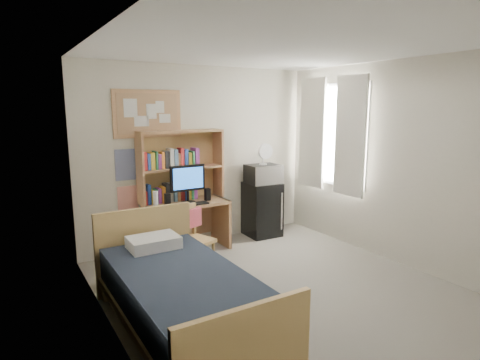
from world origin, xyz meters
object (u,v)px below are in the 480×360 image
mini_fridge (262,209)px  desk_chair (195,240)px  bed (183,303)px  speaker_right (207,194)px  bulletin_board (148,114)px  desk (187,226)px  monitor (188,184)px  speaker_left (168,200)px  microwave (263,174)px  desk_fan (263,155)px

mini_fridge → desk_chair: bearing=-149.1°
bed → speaker_right: 2.27m
bulletin_board → bed: bearing=-102.4°
bulletin_board → desk: bulletin_board is taller
monitor → speaker_right: monitor is taller
speaker_left → desk_chair: bearing=-85.9°
desk_chair → monitor: size_ratio=1.57×
bed → speaker_left: speaker_left is taller
desk → mini_fridge: mini_fridge is taller
desk_chair → speaker_left: 0.82m
bulletin_board → bed: (-0.48, -2.20, -1.64)m
monitor → microwave: size_ratio=1.07×
bulletin_board → bed: size_ratio=0.46×
bulletin_board → monitor: bearing=-40.2°
bed → monitor: size_ratio=3.86×
desk → monitor: (0.00, -0.06, 0.62)m
monitor → bulletin_board: bearing=139.5°
mini_fridge → speaker_left: size_ratio=5.08×
microwave → desk_chair: bearing=-149.7°
mini_fridge → bulletin_board: bearing=174.6°
desk_chair → mini_fridge: bearing=7.5°
desk_chair → monitor: (0.24, 0.73, 0.55)m
monitor → speaker_left: monitor is taller
monitor → desk_fan: desk_fan is taller
microwave → monitor: bearing=-173.8°
desk → monitor: size_ratio=2.11×
desk_chair → monitor: 0.95m
speaker_right → desk_fan: desk_fan is taller
speaker_right → bulletin_board: bearing=153.8°
mini_fridge → microwave: microwave is taller
desk → speaker_left: (-0.30, -0.06, 0.44)m
desk_chair → microwave: microwave is taller
desk → desk_fan: size_ratio=3.84×
bulletin_board → desk: (0.41, -0.29, -1.57)m
desk → mini_fridge: bearing=1.2°
bulletin_board → monitor: size_ratio=1.76×
desk → mini_fridge: size_ratio=1.34×
mini_fridge → monitor: (-1.31, -0.09, 0.55)m
bed → microwave: bearing=41.5°
speaker_left → speaker_right: size_ratio=0.97×
desk → speaker_right: (0.30, -0.06, 0.44)m
desk_chair → speaker_right: bearing=32.9°
mini_fridge → monitor: monitor is taller
speaker_right → desk_chair: bearing=-127.1°
bulletin_board → microwave: 1.97m
speaker_right → mini_fridge: bearing=4.9°
desk → speaker_right: size_ratio=6.60×
mini_fridge → microwave: bearing=-90.0°
bulletin_board → speaker_right: bearing=-25.9°
mini_fridge → microwave: size_ratio=1.69×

